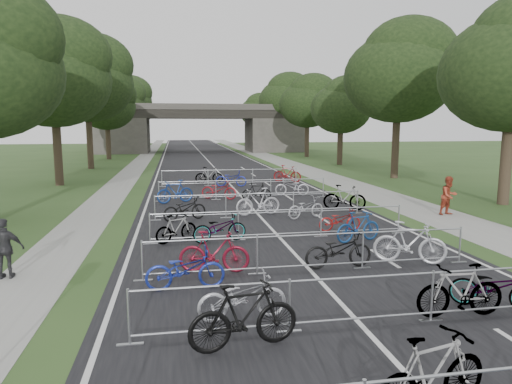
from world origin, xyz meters
The scene contains 49 objects.
road centered at (0.00, 50.00, 0.01)m, with size 11.00×140.00×0.01m, color black.
sidewalk_right centered at (8.00, 50.00, 0.01)m, with size 3.00×140.00×0.01m, color gray.
sidewalk_left centered at (-7.50, 50.00, 0.01)m, with size 2.00×140.00×0.01m, color gray.
lane_markings centered at (0.00, 50.00, 0.00)m, with size 0.12×140.00×0.00m, color silver.
overpass_bridge centered at (0.00, 65.00, 3.53)m, with size 31.00×8.00×7.05m.
tree_left_1 centered at (-11.39, 27.93, 7.30)m, with size 7.56×7.56×11.53m.
tree_right_1 centered at (13.11, 27.93, 7.90)m, with size 8.18×8.18×12.47m.
tree_left_2 centered at (-11.39, 39.93, 8.12)m, with size 8.40×8.40×12.81m.
tree_right_2 centered at (13.11, 39.93, 5.95)m, with size 6.16×6.16×9.39m.
tree_left_3 centered at (-11.39, 51.93, 6.49)m, with size 6.72×6.72×10.25m.
tree_right_3 centered at (13.11, 51.93, 6.92)m, with size 7.17×7.17×10.93m.
tree_left_4 centered at (-11.39, 63.93, 7.30)m, with size 7.56×7.56×11.53m.
tree_right_4 centered at (13.11, 63.93, 7.90)m, with size 8.18×8.18×12.47m.
tree_left_5 centered at (-11.39, 75.93, 8.12)m, with size 8.40×8.40×12.81m.
tree_right_5 centered at (13.11, 75.93, 5.95)m, with size 6.16×6.16×9.39m.
tree_left_6 centered at (-11.39, 87.93, 6.49)m, with size 6.72×6.72×10.25m.
tree_right_6 centered at (13.11, 87.93, 6.92)m, with size 7.17×7.17×10.93m.
barrier_row_1 centered at (0.00, 3.60, 0.55)m, with size 9.70×0.08×1.10m.
barrier_row_2 centered at (0.00, 7.20, 0.55)m, with size 9.70×0.08×1.10m.
barrier_row_3 centered at (0.00, 11.00, 0.55)m, with size 9.70×0.08×1.10m.
barrier_row_4 centered at (0.00, 15.00, 0.55)m, with size 9.70×0.08×1.10m.
barrier_row_5 centered at (0.00, 20.00, 0.55)m, with size 9.70×0.08×1.10m.
barrier_row_6 centered at (0.00, 26.00, 0.55)m, with size 9.70×0.08×1.10m.
bike_1 centered at (-0.22, 0.69, 0.61)m, with size 0.58×2.04×1.23m, color #A3A5AA.
bike_4 centered at (-2.52, 3.09, 0.63)m, with size 0.59×2.09×1.26m, color black.
bike_5 centered at (-2.36, 4.34, 0.50)m, with size 0.66×1.91×1.00m, color #AFB0B7.
bike_6 centered at (2.23, 3.67, 0.58)m, with size 0.55×1.94×1.17m, color #A3A5AA.
bike_7 centered at (3.26, 3.96, 0.49)m, with size 0.65×1.86×0.98m, color #A3A5AA.
bike_8 centered at (-3.50, 6.36, 0.52)m, with size 0.69×1.97×1.04m, color navy.
bike_9 centered at (-2.68, 7.54, 0.59)m, with size 0.56×1.97×1.18m, color maroon.
bike_10 centered at (0.86, 7.34, 0.53)m, with size 0.70×2.00×1.05m, color black.
bike_11 centered at (3.09, 7.39, 0.63)m, with size 0.59×2.10×1.26m, color #BABCC2.
bike_12 centered at (-3.71, 11.09, 0.49)m, with size 0.46×1.64×0.99m, color #A3A5AA.
bike_13 centered at (-2.21, 10.87, 0.50)m, with size 0.67×1.92×1.01m, color #A3A5AA.
bike_14 centered at (2.58, 10.03, 0.54)m, with size 0.51×1.81×1.09m, color navy.
bike_15 centered at (2.51, 11.68, 0.44)m, with size 0.58×1.66×0.87m, color maroon.
bike_16 centered at (-3.34, 14.74, 0.52)m, with size 0.69×1.97×1.04m, color black.
bike_17 centered at (-0.04, 15.31, 0.63)m, with size 0.59×2.09×1.25m, color #B6B5BD.
bike_18 centered at (1.92, 14.29, 0.48)m, with size 0.64×1.83×0.96m, color #A5A5AD.
bike_19 centered at (4.30, 15.87, 0.61)m, with size 0.57×2.03×1.22m, color #A3A5AA.
bike_20 centered at (-3.74, 19.33, 0.60)m, with size 0.57×2.01×1.21m, color navy.
bike_21 centered at (-1.35, 20.15, 0.53)m, with size 0.70×2.02×1.06m, color maroon.
bike_22 centered at (0.62, 19.34, 0.49)m, with size 0.46×1.62×0.98m, color black.
bike_23 centered at (2.96, 20.75, 0.52)m, with size 0.69×1.97×1.03m, color #B5B3BC.
bike_25 centered at (-1.39, 26.99, 0.58)m, with size 0.54×1.93×1.16m, color #A3A5AA.
bike_26 centered at (-0.05, 25.25, 0.54)m, with size 0.71×2.05×1.08m, color navy.
bike_27 centered at (4.16, 26.78, 0.61)m, with size 0.58×2.04×1.22m, color maroon.
pedestrian_b centered at (8.54, 13.90, 0.88)m, with size 0.86×0.67×1.76m, color #9D3722.
pedestrian_c centered at (-8.20, 8.03, 0.82)m, with size 0.96×0.40×1.63m, color #2B2B2E.
Camera 1 is at (-3.67, -4.71, 4.09)m, focal length 32.00 mm.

